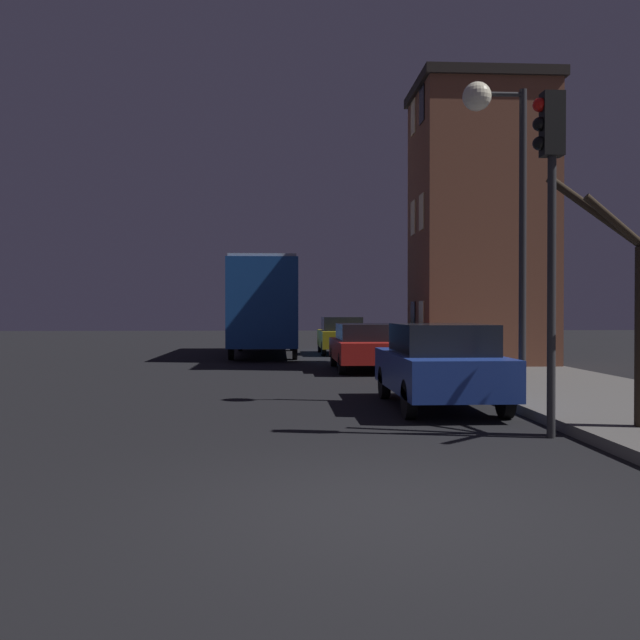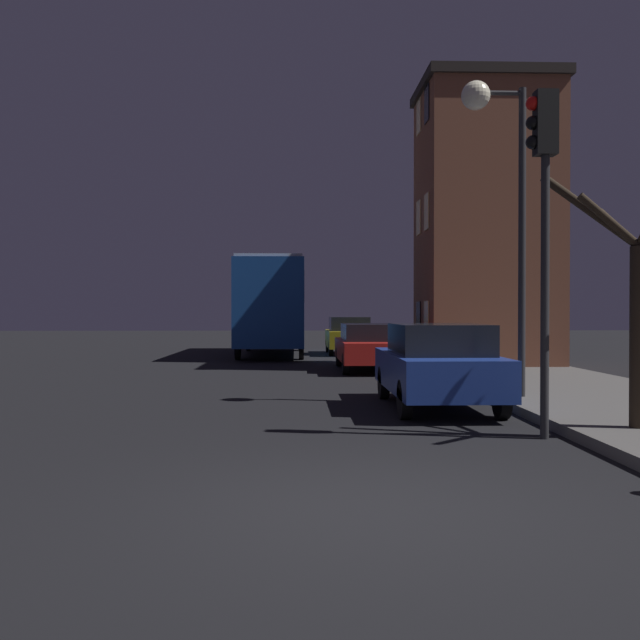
% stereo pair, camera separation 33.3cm
% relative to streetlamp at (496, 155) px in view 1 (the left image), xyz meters
% --- Properties ---
extents(ground_plane, '(120.00, 120.00, 0.00)m').
position_rel_streetlamp_xyz_m(ground_plane, '(-3.16, -6.99, -4.79)').
color(ground_plane, black).
extents(brick_building, '(4.24, 3.81, 8.86)m').
position_rel_streetlamp_xyz_m(brick_building, '(2.22, 8.87, -0.18)').
color(brick_building, brown).
rests_on(brick_building, sidewalk).
extents(streetlamp, '(1.25, 0.55, 6.02)m').
position_rel_streetlamp_xyz_m(streetlamp, '(0.00, 0.00, 0.00)').
color(streetlamp, '#28282B').
rests_on(streetlamp, sidewalk).
extents(traffic_light, '(0.43, 0.24, 4.88)m').
position_rel_streetlamp_xyz_m(traffic_light, '(-0.33, -3.62, -1.32)').
color(traffic_light, '#28282B').
rests_on(traffic_light, ground).
extents(bare_tree, '(2.00, 1.77, 3.84)m').
position_rel_streetlamp_xyz_m(bare_tree, '(0.94, -3.68, -2.74)').
color(bare_tree, '#2D2319').
rests_on(bare_tree, sidewalk).
extents(bus, '(2.55, 9.31, 3.83)m').
position_rel_streetlamp_xyz_m(bus, '(-4.76, 15.97, -2.53)').
color(bus, '#194793').
rests_on(bus, ground).
extents(car_near_lane, '(1.81, 4.33, 1.56)m').
position_rel_streetlamp_xyz_m(car_near_lane, '(-1.18, -0.42, -3.98)').
color(car_near_lane, navy).
rests_on(car_near_lane, ground).
extents(car_mid_lane, '(1.89, 4.76, 1.42)m').
position_rel_streetlamp_xyz_m(car_mid_lane, '(-1.53, 8.09, -4.04)').
color(car_mid_lane, '#B21E19').
rests_on(car_mid_lane, ground).
extents(car_far_lane, '(1.80, 4.05, 1.56)m').
position_rel_streetlamp_xyz_m(car_far_lane, '(-1.58, 16.25, -4.00)').
color(car_far_lane, olive).
rests_on(car_far_lane, ground).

